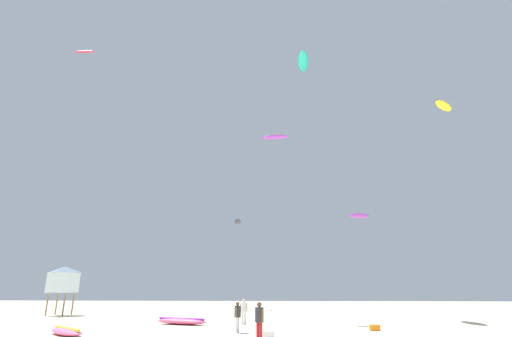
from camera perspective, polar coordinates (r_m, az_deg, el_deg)
The scene contains 14 objects.
person_foreground at distance 18.43m, azimuth 0.49°, elevation -21.37°, with size 0.41×0.45×1.71m.
person_midground at distance 27.25m, azimuth -1.81°, elevation -20.16°, with size 0.53×0.36×1.60m.
person_left at distance 22.31m, azimuth -2.75°, elevation -20.82°, with size 0.36×0.51×1.59m.
kite_grounded_near at distance 23.29m, azimuth -26.29°, elevation -20.86°, with size 3.08×2.89×0.39m.
kite_grounded_mid at distance 27.49m, azimuth -11.03°, elevation -21.35°, with size 3.86×2.27×0.48m.
lifeguard_tower at distance 39.70m, azimuth -26.63°, elevation -14.45°, with size 2.30×2.30×4.15m.
cooler_box at distance 20.25m, azimuth 1.92°, elevation -23.37°, with size 0.56×0.36×0.32m, color white.
gear_bag at distance 24.35m, azimuth 17.18°, elevation -21.64°, with size 0.56×0.36×0.32m, color orange.
kite_aloft_0 at distance 46.45m, azimuth -2.69°, elevation -7.85°, with size 1.51×2.58×0.62m.
kite_aloft_1 at distance 48.72m, azimuth -24.11°, elevation 15.56°, with size 2.35×0.69×0.53m.
kite_aloft_2 at distance 44.65m, azimuth 26.07°, elevation 8.36°, with size 3.03×3.10×0.51m.
kite_aloft_3 at distance 32.07m, azimuth 2.87°, elevation 4.70°, with size 2.30×0.85×0.30m.
kite_aloft_4 at distance 43.29m, azimuth 15.05°, elevation -6.78°, with size 2.35×1.14×0.57m.
kite_aloft_5 at distance 42.11m, azimuth 7.01°, elevation 15.49°, with size 1.56×4.01×0.71m.
Camera 1 is at (1.59, -12.56, 2.32)m, focal length 26.97 mm.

